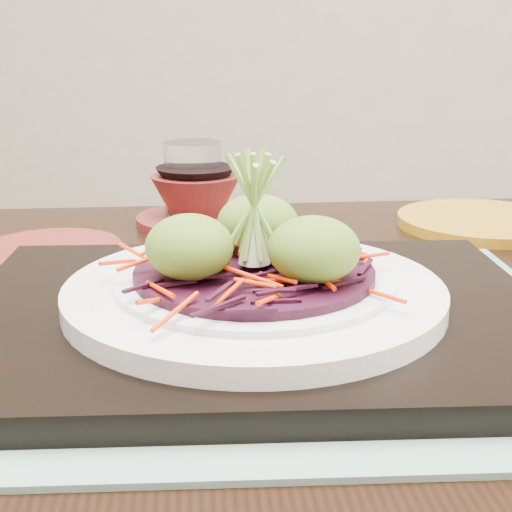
# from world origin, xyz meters

# --- Properties ---
(dining_table) EXTENTS (1.24, 0.93, 0.71)m
(dining_table) POSITION_xyz_m (0.08, -0.07, 0.62)
(dining_table) COLOR black
(dining_table) RESTS_ON ground
(placemat) EXTENTS (0.55, 0.46, 0.00)m
(placemat) POSITION_xyz_m (0.11, -0.13, 0.71)
(placemat) COLOR #84AA9B
(placemat) RESTS_ON dining_table
(serving_tray) EXTENTS (0.48, 0.38, 0.02)m
(serving_tray) POSITION_xyz_m (0.11, -0.13, 0.72)
(serving_tray) COLOR black
(serving_tray) RESTS_ON placemat
(white_plate) EXTENTS (0.29, 0.29, 0.02)m
(white_plate) POSITION_xyz_m (0.11, -0.13, 0.74)
(white_plate) COLOR white
(white_plate) RESTS_ON serving_tray
(cabbage_bed) EXTENTS (0.18, 0.18, 0.01)m
(cabbage_bed) POSITION_xyz_m (0.11, -0.13, 0.76)
(cabbage_bed) COLOR black
(cabbage_bed) RESTS_ON white_plate
(carrot_julienne) EXTENTS (0.22, 0.22, 0.01)m
(carrot_julienne) POSITION_xyz_m (0.11, -0.13, 0.77)
(carrot_julienne) COLOR #ED2F04
(carrot_julienne) RESTS_ON cabbage_bed
(guacamole_scoops) EXTENTS (0.16, 0.14, 0.05)m
(guacamole_scoops) POSITION_xyz_m (0.11, -0.14, 0.78)
(guacamole_scoops) COLOR #517523
(guacamole_scoops) RESTS_ON cabbage_bed
(scallion_garnish) EXTENTS (0.07, 0.07, 0.10)m
(scallion_garnish) POSITION_xyz_m (0.11, -0.13, 0.81)
(scallion_garnish) COLOR #84B448
(scallion_garnish) RESTS_ON cabbage_bed
(terracotta_side_plate) EXTENTS (0.16, 0.16, 0.01)m
(terracotta_side_plate) POSITION_xyz_m (-0.12, 0.06, 0.72)
(terracotta_side_plate) COLOR maroon
(terracotta_side_plate) RESTS_ON dining_table
(water_glass) EXTENTS (0.07, 0.07, 0.10)m
(water_glass) POSITION_xyz_m (0.01, 0.21, 0.76)
(water_glass) COLOR white
(water_glass) RESTS_ON dining_table
(terracotta_bowl_set) EXTENTS (0.16, 0.16, 0.06)m
(terracotta_bowl_set) POSITION_xyz_m (0.02, 0.19, 0.74)
(terracotta_bowl_set) COLOR maroon
(terracotta_bowl_set) RESTS_ON dining_table
(yellow_plate) EXTENTS (0.23, 0.23, 0.01)m
(yellow_plate) POSITION_xyz_m (0.36, 0.21, 0.72)
(yellow_plate) COLOR #AE7513
(yellow_plate) RESTS_ON dining_table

